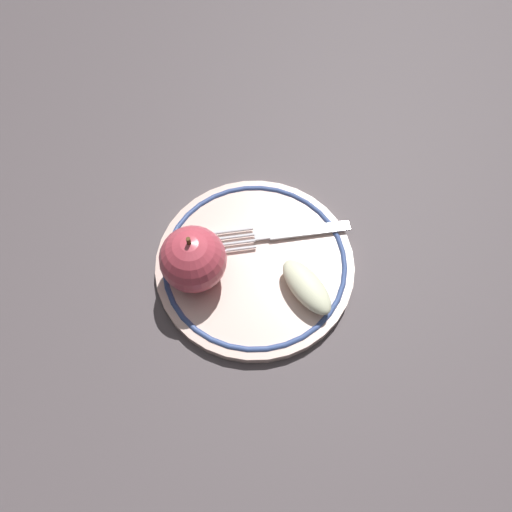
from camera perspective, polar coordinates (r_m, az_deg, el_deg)
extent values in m
plane|color=#53494C|center=(0.57, -0.71, -1.47)|extent=(2.00, 2.00, 0.00)
cylinder|color=beige|center=(0.56, 0.00, -1.37)|extent=(0.22, 0.22, 0.01)
torus|color=#384F8B|center=(0.56, 0.00, -1.08)|extent=(0.21, 0.21, 0.01)
sphere|color=#CA4353|center=(0.52, -7.20, -0.38)|extent=(0.07, 0.07, 0.07)
cylinder|color=brown|center=(0.49, -7.71, 1.67)|extent=(0.00, 0.00, 0.01)
ellipsoid|color=#EBEDC4|center=(0.53, 5.80, -3.54)|extent=(0.05, 0.08, 0.02)
cube|color=silver|center=(0.57, 6.13, 2.93)|extent=(0.09, 0.03, 0.00)
cube|color=silver|center=(0.57, 0.68, 2.25)|extent=(0.02, 0.01, 0.00)
cube|color=silver|center=(0.57, -3.29, 2.80)|extent=(0.06, 0.01, 0.00)
cube|color=silver|center=(0.57, -3.19, 2.11)|extent=(0.06, 0.01, 0.00)
cube|color=silver|center=(0.56, -3.10, 1.41)|extent=(0.06, 0.01, 0.00)
cube|color=silver|center=(0.56, -3.00, 0.70)|extent=(0.06, 0.01, 0.00)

